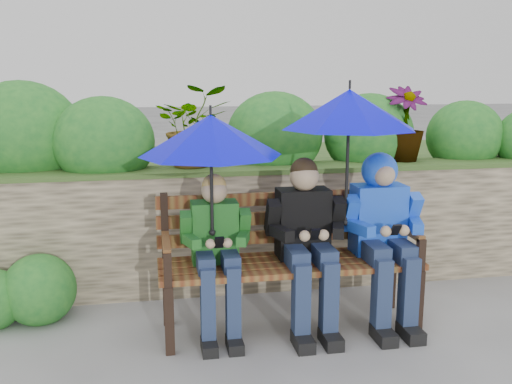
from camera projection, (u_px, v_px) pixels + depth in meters
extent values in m
plane|color=slate|center=(258.00, 322.00, 4.16)|extent=(60.00, 60.00, 0.00)
cube|color=brown|center=(242.00, 229.00, 4.79)|extent=(8.00, 0.40, 1.00)
cube|color=#25441D|center=(242.00, 169.00, 4.69)|extent=(8.00, 0.42, 0.04)
cube|color=#25441D|center=(224.00, 201.00, 5.95)|extent=(8.00, 2.00, 0.96)
ellipsoid|color=#1C5E22|center=(22.00, 135.00, 4.64)|extent=(0.98, 0.78, 0.88)
ellipsoid|color=#1C5E22|center=(104.00, 142.00, 4.58)|extent=(0.81, 0.65, 0.73)
ellipsoid|color=#1C5E22|center=(275.00, 135.00, 4.98)|extent=(0.85, 0.68, 0.76)
ellipsoid|color=#1C5E22|center=(369.00, 134.00, 5.13)|extent=(0.82, 0.66, 0.74)
ellipsoid|color=#1C5E22|center=(465.00, 136.00, 5.28)|extent=(0.73, 0.58, 0.66)
sphere|color=pink|center=(28.00, 156.00, 4.45)|extent=(0.14, 0.14, 0.14)
sphere|color=pink|center=(302.00, 149.00, 4.85)|extent=(0.14, 0.14, 0.14)
imported|color=#1C5E22|center=(193.00, 126.00, 4.64)|extent=(0.60, 0.52, 0.67)
imported|color=#1C5E22|center=(404.00, 124.00, 4.97)|extent=(0.36, 0.36, 0.65)
sphere|color=#1C5E22|center=(39.00, 290.00, 4.18)|extent=(0.53, 0.53, 0.53)
cube|color=black|center=(169.00, 321.00, 3.64)|extent=(0.06, 0.06, 0.46)
cube|color=black|center=(167.00, 294.00, 4.08)|extent=(0.06, 0.06, 0.46)
cube|color=black|center=(418.00, 302.00, 3.95)|extent=(0.06, 0.06, 0.46)
cube|color=black|center=(391.00, 279.00, 4.39)|extent=(0.06, 0.06, 0.46)
cube|color=brown|center=(298.00, 274.00, 3.78)|extent=(1.83, 0.10, 0.04)
cube|color=brown|center=(293.00, 267.00, 3.91)|extent=(1.83, 0.10, 0.04)
cube|color=brown|center=(288.00, 261.00, 4.03)|extent=(1.83, 0.10, 0.04)
cube|color=brown|center=(284.00, 255.00, 4.16)|extent=(1.83, 0.10, 0.04)
cube|color=black|center=(165.00, 229.00, 4.01)|extent=(0.05, 0.05, 0.51)
cube|color=brown|center=(166.00, 243.00, 3.77)|extent=(0.05, 0.47, 0.04)
cube|color=black|center=(168.00, 270.00, 3.57)|extent=(0.05, 0.05, 0.22)
cube|color=black|center=(393.00, 218.00, 4.31)|extent=(0.05, 0.05, 0.51)
cube|color=brown|center=(407.00, 230.00, 4.08)|extent=(0.05, 0.47, 0.04)
cube|color=black|center=(421.00, 255.00, 3.88)|extent=(0.05, 0.05, 0.22)
cube|color=brown|center=(283.00, 236.00, 4.19)|extent=(1.83, 0.04, 0.09)
cube|color=brown|center=(283.00, 217.00, 4.16)|extent=(1.83, 0.04, 0.09)
cube|color=brown|center=(283.00, 198.00, 4.13)|extent=(1.83, 0.04, 0.09)
cube|color=#195B16|center=(215.00, 232.00, 3.92)|extent=(0.32, 0.19, 0.43)
sphere|color=tan|center=(214.00, 191.00, 3.84)|extent=(0.18, 0.18, 0.18)
sphere|color=tan|center=(214.00, 186.00, 3.85)|extent=(0.17, 0.17, 0.17)
cube|color=navy|center=(205.00, 261.00, 3.80)|extent=(0.11, 0.30, 0.11)
cube|color=navy|center=(208.00, 309.00, 3.71)|extent=(0.09, 0.10, 0.55)
cube|color=black|center=(209.00, 347.00, 3.70)|extent=(0.10, 0.20, 0.07)
cube|color=navy|center=(230.00, 260.00, 3.83)|extent=(0.11, 0.30, 0.11)
cube|color=navy|center=(233.00, 307.00, 3.74)|extent=(0.09, 0.10, 0.55)
cube|color=black|center=(235.00, 345.00, 3.73)|extent=(0.10, 0.20, 0.07)
cube|color=#195B16|center=(186.00, 227.00, 3.83)|extent=(0.07, 0.17, 0.24)
cube|color=#195B16|center=(191.00, 241.00, 3.73)|extent=(0.12, 0.20, 0.06)
sphere|color=tan|center=(210.00, 244.00, 3.67)|extent=(0.06, 0.06, 0.06)
cube|color=#195B16|center=(244.00, 224.00, 3.90)|extent=(0.07, 0.17, 0.24)
cube|color=#195B16|center=(243.00, 238.00, 3.79)|extent=(0.12, 0.20, 0.06)
sphere|color=tan|center=(227.00, 243.00, 3.69)|extent=(0.06, 0.06, 0.06)
cube|color=black|center=(219.00, 242.00, 3.67)|extent=(0.06, 0.07, 0.09)
cube|color=black|center=(303.00, 223.00, 4.03)|extent=(0.36, 0.21, 0.49)
sphere|color=tan|center=(304.00, 177.00, 3.94)|extent=(0.20, 0.20, 0.20)
sphere|color=black|center=(304.00, 171.00, 3.94)|extent=(0.19, 0.19, 0.19)
cube|color=navy|center=(295.00, 256.00, 3.88)|extent=(0.13, 0.34, 0.13)
cube|color=navy|center=(301.00, 304.00, 3.77)|extent=(0.11, 0.12, 0.56)
cube|color=black|center=(303.00, 342.00, 3.76)|extent=(0.12, 0.24, 0.09)
cube|color=navy|center=(322.00, 254.00, 3.92)|extent=(0.13, 0.34, 0.13)
cube|color=navy|center=(329.00, 302.00, 3.81)|extent=(0.11, 0.12, 0.56)
cube|color=black|center=(331.00, 339.00, 3.79)|extent=(0.12, 0.24, 0.09)
cube|color=black|center=(273.00, 217.00, 3.92)|extent=(0.09, 0.20, 0.27)
cube|color=black|center=(282.00, 233.00, 3.81)|extent=(0.14, 0.23, 0.07)
sphere|color=tan|center=(305.00, 236.00, 3.74)|extent=(0.07, 0.07, 0.07)
cube|color=black|center=(336.00, 215.00, 4.00)|extent=(0.09, 0.20, 0.27)
cube|color=black|center=(338.00, 230.00, 3.88)|extent=(0.14, 0.23, 0.07)
sphere|color=tan|center=(323.00, 235.00, 3.76)|extent=(0.07, 0.07, 0.07)
cube|color=black|center=(315.00, 234.00, 3.74)|extent=(0.06, 0.07, 0.09)
cube|color=blue|center=(378.00, 219.00, 4.13)|extent=(0.37, 0.22, 0.50)
sphere|color=tan|center=(381.00, 172.00, 4.04)|extent=(0.21, 0.21, 0.21)
sphere|color=blue|center=(380.00, 170.00, 4.07)|extent=(0.26, 0.26, 0.26)
sphere|color=tan|center=(384.00, 175.00, 3.99)|extent=(0.16, 0.16, 0.16)
cube|color=navy|center=(373.00, 251.00, 3.98)|extent=(0.13, 0.35, 0.13)
cube|color=navy|center=(381.00, 298.00, 3.87)|extent=(0.11, 0.12, 0.56)
cube|color=black|center=(384.00, 335.00, 3.85)|extent=(0.12, 0.24, 0.09)
cube|color=navy|center=(400.00, 250.00, 4.01)|extent=(0.13, 0.35, 0.13)
cube|color=navy|center=(408.00, 296.00, 3.90)|extent=(0.11, 0.12, 0.56)
cube|color=black|center=(411.00, 333.00, 3.89)|extent=(0.12, 0.24, 0.09)
cube|color=blue|center=(350.00, 213.00, 4.02)|extent=(0.09, 0.20, 0.28)
cube|color=blue|center=(361.00, 229.00, 3.90)|extent=(0.14, 0.23, 0.08)
sphere|color=tan|center=(386.00, 231.00, 3.83)|extent=(0.08, 0.08, 0.08)
cube|color=blue|center=(412.00, 210.00, 4.10)|extent=(0.09, 0.20, 0.28)
cube|color=blue|center=(416.00, 226.00, 3.98)|extent=(0.14, 0.23, 0.08)
sphere|color=tan|center=(404.00, 230.00, 3.86)|extent=(0.08, 0.08, 0.08)
cube|color=black|center=(396.00, 230.00, 3.83)|extent=(0.06, 0.07, 0.09)
cone|color=#0001E8|center=(211.00, 135.00, 3.68)|extent=(0.94, 0.94, 0.27)
cylinder|color=black|center=(210.00, 110.00, 3.64)|extent=(0.02, 0.02, 0.06)
cylinder|color=black|center=(212.00, 185.00, 3.74)|extent=(0.02, 0.02, 0.65)
sphere|color=black|center=(212.00, 232.00, 3.81)|extent=(0.04, 0.04, 0.04)
cone|color=#0001E8|center=(349.00, 109.00, 3.83)|extent=(0.93, 0.93, 0.27)
cylinder|color=black|center=(350.00, 85.00, 3.80)|extent=(0.02, 0.02, 0.06)
cylinder|color=black|center=(347.00, 167.00, 3.91)|extent=(0.02, 0.02, 0.79)
sphere|color=black|center=(345.00, 222.00, 3.99)|extent=(0.04, 0.04, 0.04)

